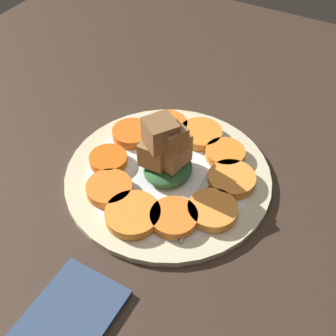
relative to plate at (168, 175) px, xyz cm
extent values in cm
cube|color=#38281E|center=(0.00, 0.00, -1.52)|extent=(120.00, 120.00, 2.00)
cylinder|color=beige|center=(0.00, 0.00, -0.02)|extent=(30.20, 30.20, 1.00)
cylinder|color=white|center=(0.00, 0.00, 0.03)|extent=(24.16, 24.16, 1.00)
cylinder|color=orange|center=(8.44, 4.99, 1.27)|extent=(6.69, 6.69, 1.38)
cylinder|color=orange|center=(4.10, 8.94, 1.27)|extent=(6.17, 6.17, 1.38)
cylinder|color=#D45F13|center=(-2.59, 8.73, 1.27)|extent=(5.65, 5.65, 1.38)
cylinder|color=orange|center=(-7.22, 5.32, 1.27)|extent=(6.46, 6.46, 1.38)
cylinder|color=orange|center=(-9.44, -0.09, 1.27)|extent=(7.43, 7.43, 1.38)
cylinder|color=orange|center=(-7.23, -4.96, 1.27)|extent=(6.36, 6.36, 1.38)
cylinder|color=orange|center=(-3.60, -8.82, 1.27)|extent=(6.72, 6.72, 1.38)
cylinder|color=orange|center=(2.80, -8.83, 1.27)|extent=(6.80, 6.80, 1.38)
cylinder|color=orange|center=(7.15, -5.88, 1.27)|extent=(6.02, 6.02, 1.38)
cylinder|color=orange|center=(9.36, -0.67, 1.27)|extent=(6.81, 6.81, 1.38)
ellipsoid|color=#2D6033|center=(0.00, 0.00, 1.56)|extent=(7.68, 6.91, 1.97)
cube|color=#9E754C|center=(-0.59, 1.77, 4.41)|extent=(3.84, 3.84, 3.72)
cube|color=#9E754C|center=(0.65, 0.30, 4.80)|extent=(5.27, 5.27, 4.50)
cube|color=brown|center=(1.71, 1.23, 4.35)|extent=(4.48, 4.48, 3.61)
cube|color=olive|center=(0.02, -0.53, 7.66)|extent=(4.49, 4.49, 3.41)
cube|color=brown|center=(-0.73, 0.73, 8.50)|extent=(5.51, 5.51, 3.97)
cube|color=#B2B2B7|center=(2.48, -5.71, 0.78)|extent=(12.32, 1.75, 0.40)
cube|color=#B2B2B7|center=(-4.39, -6.07, 0.78)|extent=(1.61, 2.39, 0.40)
cube|color=#B2B2B7|center=(-7.49, -7.24, 0.78)|extent=(4.85, 0.56, 0.40)
cube|color=#B2B2B7|center=(-7.53, -6.57, 0.78)|extent=(4.85, 0.56, 0.40)
cube|color=#B2B2B7|center=(-7.56, -5.91, 0.78)|extent=(4.85, 0.56, 0.40)
cube|color=#B2B2B7|center=(-7.60, -5.24, 0.78)|extent=(4.85, 0.56, 0.40)
cube|color=#334766|center=(-25.81, -1.00, -0.12)|extent=(15.12, 9.07, 0.80)
camera|label=1|loc=(-36.87, -20.82, 45.38)|focal=45.00mm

